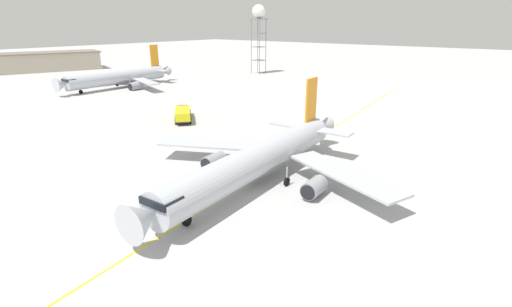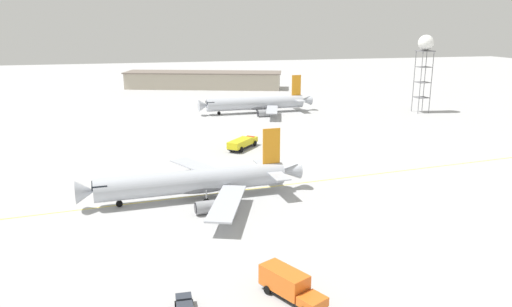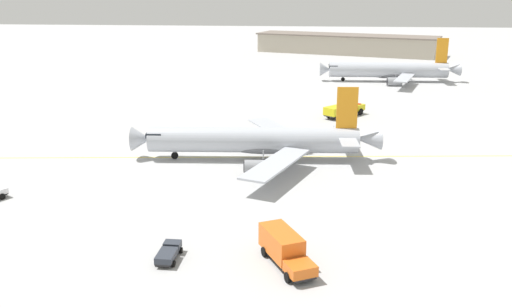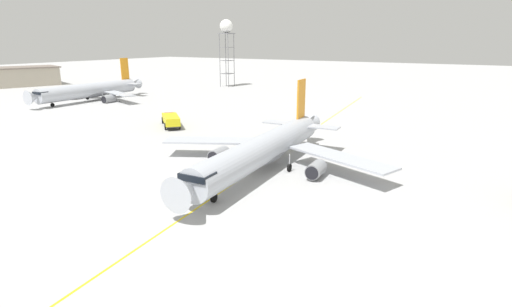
{
  "view_description": "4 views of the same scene",
  "coord_description": "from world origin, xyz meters",
  "px_view_note": "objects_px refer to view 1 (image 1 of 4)",
  "views": [
    {
      "loc": [
        -26.88,
        35.3,
        19.13
      ],
      "look_at": [
        1.23,
        -0.29,
        3.04
      ],
      "focal_mm": 25.97,
      "sensor_mm": 36.0,
      "label": 1
    },
    {
      "loc": [
        -80.79,
        10.56,
        29.61
      ],
      "look_at": [
        9.6,
        -11.9,
        4.59
      ],
      "focal_mm": 34.47,
      "sensor_mm": 36.0,
      "label": 2
    },
    {
      "loc": [
        -84.77,
        -6.64,
        26.18
      ],
      "look_at": [
        -4.27,
        1.05,
        2.09
      ],
      "focal_mm": 39.72,
      "sensor_mm": 36.0,
      "label": 3
    },
    {
      "loc": [
        -26.67,
        46.69,
        17.53
      ],
      "look_at": [
        1.0,
        0.96,
        2.13
      ],
      "focal_mm": 27.45,
      "sensor_mm": 36.0,
      "label": 4
    }
  ],
  "objects_px": {
    "airliner_secondary": "(120,78)",
    "radar_tower": "(259,15)",
    "airliner_main": "(259,160)",
    "fire_tender_truck": "(183,113)"
  },
  "relations": [
    {
      "from": "airliner_main",
      "to": "airliner_secondary",
      "type": "distance_m",
      "value": 83.77
    },
    {
      "from": "airliner_main",
      "to": "radar_tower",
      "type": "relative_size",
      "value": 1.52
    },
    {
      "from": "airliner_main",
      "to": "radar_tower",
      "type": "distance_m",
      "value": 108.53
    },
    {
      "from": "airliner_main",
      "to": "airliner_secondary",
      "type": "height_order",
      "value": "airliner_secondary"
    },
    {
      "from": "fire_tender_truck",
      "to": "airliner_secondary",
      "type": "bearing_deg",
      "value": 23.2
    },
    {
      "from": "airliner_secondary",
      "to": "fire_tender_truck",
      "type": "xyz_separation_m",
      "value": [
        -46.41,
        15.19,
        -1.52
      ]
    },
    {
      "from": "radar_tower",
      "to": "airliner_main",
      "type": "bearing_deg",
      "value": 127.97
    },
    {
      "from": "airliner_main",
      "to": "fire_tender_truck",
      "type": "bearing_deg",
      "value": -119.38
    },
    {
      "from": "airliner_secondary",
      "to": "radar_tower",
      "type": "relative_size",
      "value": 1.54
    },
    {
      "from": "airliner_main",
      "to": "fire_tender_truck",
      "type": "relative_size",
      "value": 4.0
    }
  ]
}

